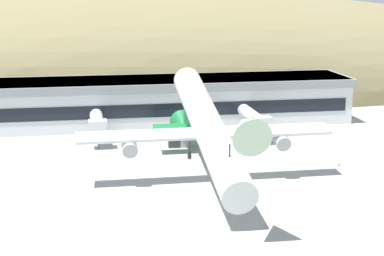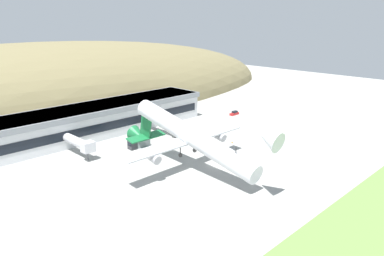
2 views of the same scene
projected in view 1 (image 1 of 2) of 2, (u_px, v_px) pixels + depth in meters
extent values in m
plane|color=#9E9E99|center=(253.00, 189.00, 96.75)|extent=(364.28, 364.28, 0.00)
ellipsoid|color=olive|center=(143.00, 87.00, 191.58)|extent=(291.00, 87.96, 56.32)
cube|color=silver|center=(161.00, 101.00, 140.77)|extent=(82.26, 15.67, 9.94)
cube|color=gray|center=(161.00, 83.00, 139.87)|extent=(83.46, 16.87, 1.79)
cube|color=black|center=(166.00, 110.00, 133.31)|extent=(78.97, 0.16, 2.78)
cylinder|color=silver|center=(97.00, 121.00, 125.17)|extent=(2.60, 12.21, 2.60)
cube|color=silver|center=(98.00, 128.00, 119.30)|extent=(3.38, 2.86, 2.86)
cylinder|color=slate|center=(98.00, 138.00, 120.23)|extent=(0.36, 0.36, 4.00)
cylinder|color=silver|center=(252.00, 117.00, 129.39)|extent=(2.60, 14.27, 2.60)
cube|color=silver|center=(262.00, 124.00, 122.53)|extent=(3.38, 2.86, 2.86)
cylinder|color=slate|center=(261.00, 134.00, 123.46)|extent=(0.36, 0.36, 4.00)
cylinder|color=silver|center=(209.00, 128.00, 96.87)|extent=(4.73, 40.94, 13.42)
cone|color=silver|center=(247.00, 129.00, 74.15)|extent=(4.64, 6.08, 5.65)
cone|color=#196B38|center=(184.00, 128.00, 120.05)|extent=(4.64, 7.00, 5.85)
cube|color=#196B38|center=(188.00, 106.00, 115.42)|extent=(0.50, 5.91, 8.89)
cube|color=#196B38|center=(187.00, 128.00, 116.55)|extent=(12.30, 3.31, 1.06)
cube|color=silver|center=(206.00, 133.00, 99.07)|extent=(39.74, 3.61, 1.21)
cylinder|color=#9E9EA3|center=(129.00, 146.00, 96.88)|extent=(2.30, 4.01, 3.02)
cylinder|color=#9E9EA3|center=(281.00, 140.00, 100.88)|extent=(2.30, 4.01, 3.02)
cylinder|color=#2D2D2D|center=(189.00, 149.00, 99.16)|extent=(0.28, 0.28, 2.20)
cylinder|color=#2D2D2D|center=(189.00, 156.00, 99.40)|extent=(0.45, 1.10, 1.10)
cylinder|color=#2D2D2D|center=(222.00, 147.00, 100.03)|extent=(0.28, 0.28, 2.20)
cylinder|color=#2D2D2D|center=(222.00, 154.00, 100.28)|extent=(0.45, 1.10, 1.10)
cylinder|color=#2D2D2D|center=(230.00, 152.00, 83.45)|extent=(0.22, 0.22, 1.98)
cylinder|color=#2D2D2D|center=(230.00, 159.00, 83.67)|extent=(0.30, 0.82, 0.82)
cube|color=gold|center=(274.00, 138.00, 126.67)|extent=(3.75, 1.92, 0.85)
cube|color=black|center=(274.00, 134.00, 126.49)|extent=(2.10, 1.54, 0.70)
cube|color=#333338|center=(174.00, 140.00, 121.32)|extent=(2.31, 2.45, 2.70)
cube|color=black|center=(168.00, 137.00, 121.08)|extent=(0.18, 1.99, 1.19)
cube|color=#999EA3|center=(192.00, 139.00, 121.71)|extent=(4.78, 2.57, 2.90)
cube|color=orange|center=(339.00, 165.00, 109.14)|extent=(0.52, 0.52, 0.03)
cone|color=orange|center=(339.00, 164.00, 109.07)|extent=(0.40, 0.40, 0.55)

